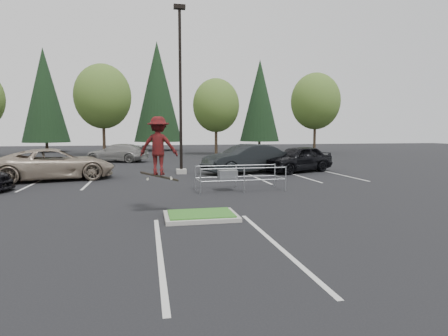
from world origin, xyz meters
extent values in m
plane|color=black|center=(0.00, 0.00, 0.00)|extent=(120.00, 120.00, 0.00)
cube|color=gray|center=(0.00, 0.00, 0.06)|extent=(2.20, 1.60, 0.12)
cube|color=#2A6821|center=(0.00, 0.00, 0.13)|extent=(1.95, 1.35, 0.05)
cube|color=silver|center=(-4.50, 9.00, 0.00)|extent=(0.12, 5.20, 0.01)
cube|color=silver|center=(-7.20, 9.00, 0.00)|extent=(0.12, 5.20, 0.01)
cube|color=silver|center=(4.50, 9.00, 0.00)|extent=(0.12, 5.20, 0.01)
cube|color=silver|center=(7.20, 9.00, 0.00)|extent=(0.12, 5.20, 0.01)
cube|color=silver|center=(9.90, 9.00, 0.00)|extent=(0.12, 5.20, 0.01)
cube|color=silver|center=(-1.35, -3.00, 0.00)|extent=(0.12, 6.00, 0.01)
cube|color=silver|center=(1.35, -3.00, 0.00)|extent=(0.12, 6.00, 0.01)
cube|color=gray|center=(0.50, 12.00, 0.15)|extent=(0.60, 0.60, 0.30)
cylinder|color=black|center=(0.50, 12.00, 5.00)|extent=(0.18, 0.18, 10.00)
cube|color=black|center=(0.50, 12.00, 10.00)|extent=(0.70, 0.35, 0.25)
cylinder|color=#38281C|center=(-6.00, 30.50, 1.75)|extent=(0.32, 0.32, 3.50)
ellipsoid|color=#3D6625|center=(-6.00, 30.50, 6.26)|extent=(5.89, 5.89, 6.77)
sphere|color=#3D6625|center=(-5.40, 30.20, 5.52)|extent=(3.68, 3.68, 3.68)
sphere|color=#3D6625|center=(-6.50, 30.90, 5.70)|extent=(4.05, 4.05, 4.05)
cylinder|color=#38281C|center=(6.00, 29.80, 1.52)|extent=(0.32, 0.32, 3.04)
ellipsoid|color=#3D6625|center=(6.00, 29.80, 5.44)|extent=(5.12, 5.12, 5.89)
sphere|color=#3D6625|center=(6.60, 29.50, 4.80)|extent=(3.20, 3.20, 3.20)
sphere|color=#3D6625|center=(5.50, 30.20, 4.96)|extent=(3.52, 3.52, 3.52)
cylinder|color=#38281C|center=(18.00, 30.30, 1.71)|extent=(0.32, 0.32, 3.42)
ellipsoid|color=#3D6625|center=(18.00, 30.30, 6.12)|extent=(5.76, 5.76, 6.62)
sphere|color=#3D6625|center=(18.60, 30.00, 5.40)|extent=(3.60, 3.60, 3.60)
sphere|color=#3D6625|center=(17.50, 30.70, 5.58)|extent=(3.96, 3.96, 3.96)
cylinder|color=#38281C|center=(-14.00, 40.00, 0.60)|extent=(0.36, 0.36, 1.20)
cone|color=black|center=(-14.00, 40.00, 7.10)|extent=(5.72, 5.72, 11.80)
cylinder|color=#38281C|center=(0.00, 40.50, 0.60)|extent=(0.36, 0.36, 1.20)
cone|color=black|center=(0.00, 40.50, 7.85)|extent=(6.38, 6.38, 13.30)
cylinder|color=#38281C|center=(14.00, 39.50, 0.60)|extent=(0.36, 0.36, 1.20)
cone|color=black|center=(14.00, 39.50, 6.85)|extent=(5.50, 5.50, 11.30)
cylinder|color=gray|center=(0.60, 4.31, 0.55)|extent=(0.06, 0.06, 1.10)
cylinder|color=gray|center=(0.57, 5.65, 0.55)|extent=(0.06, 0.06, 1.10)
cylinder|color=gray|center=(2.52, 4.36, 0.55)|extent=(0.06, 0.06, 1.10)
cylinder|color=gray|center=(2.48, 5.69, 0.55)|extent=(0.06, 0.06, 1.10)
cylinder|color=gray|center=(4.43, 4.40, 0.55)|extent=(0.06, 0.06, 1.10)
cylinder|color=gray|center=(4.40, 5.74, 0.55)|extent=(0.06, 0.06, 1.10)
cylinder|color=gray|center=(2.52, 4.36, 0.53)|extent=(3.83, 0.15, 0.05)
cylinder|color=gray|center=(2.52, 4.36, 1.05)|extent=(3.83, 0.15, 0.05)
cylinder|color=gray|center=(2.48, 5.69, 0.53)|extent=(3.83, 0.15, 0.05)
cylinder|color=gray|center=(2.48, 5.69, 1.05)|extent=(3.83, 0.15, 0.05)
cube|color=gray|center=(1.93, 5.01, 0.69)|extent=(0.83, 0.52, 0.46)
cube|color=black|center=(-1.20, 1.00, 1.20)|extent=(1.22, 0.45, 0.35)
cylinder|color=beige|center=(-1.57, 0.88, 1.13)|extent=(0.07, 0.04, 0.07)
cylinder|color=beige|center=(-1.57, 1.12, 1.13)|extent=(0.07, 0.04, 0.07)
cylinder|color=beige|center=(-0.83, 0.88, 1.13)|extent=(0.07, 0.04, 0.07)
cylinder|color=beige|center=(-0.83, 1.12, 1.13)|extent=(0.07, 0.04, 0.07)
imported|color=maroon|center=(-1.20, 1.00, 2.18)|extent=(1.34, 0.97, 1.87)
imported|color=gray|center=(-6.50, 10.45, 0.85)|extent=(6.65, 4.20, 1.71)
imported|color=black|center=(4.50, 11.50, 0.91)|extent=(5.83, 3.48, 1.82)
imported|color=black|center=(8.00, 11.50, 0.86)|extent=(5.42, 3.84, 1.71)
imported|color=gray|center=(-3.97, 22.00, 0.78)|extent=(5.77, 4.00, 1.55)
camera|label=1|loc=(-1.59, -11.14, 2.66)|focal=30.00mm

